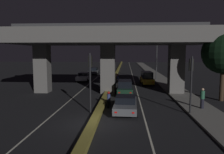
{
  "coord_description": "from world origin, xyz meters",
  "views": [
    {
      "loc": [
        2.2,
        -14.72,
        4.97
      ],
      "look_at": [
        0.16,
        17.09,
        1.39
      ],
      "focal_mm": 35.0,
      "sensor_mm": 36.0,
      "label": 1
    }
  ],
  "objects_px": {
    "car_dark_green_second": "(125,87)",
    "pedestrian_on_sidewalk": "(202,98)",
    "street_lamp": "(155,54)",
    "car_dark_green_third_oncoming": "(110,67)",
    "car_grey_lead": "(126,104)",
    "car_taxi_yellow_third": "(147,78)",
    "car_grey_second_oncoming": "(93,71)",
    "traffic_light_left_of_median": "(90,72)",
    "motorcycle_white_filtering_far": "(118,79)",
    "motorcycle_red_filtering_mid": "(115,87)",
    "traffic_light_right_of_median": "(191,75)",
    "car_white_lead_oncoming": "(84,77)",
    "motorcycle_black_filtering_near": "(109,100)"
  },
  "relations": [
    {
      "from": "traffic_light_right_of_median",
      "to": "car_white_lead_oncoming",
      "type": "height_order",
      "value": "traffic_light_right_of_median"
    },
    {
      "from": "traffic_light_left_of_median",
      "to": "car_grey_second_oncoming",
      "type": "height_order",
      "value": "traffic_light_left_of_median"
    },
    {
      "from": "traffic_light_right_of_median",
      "to": "car_dark_green_third_oncoming",
      "type": "xyz_separation_m",
      "value": [
        -9.5,
        43.05,
        -2.35
      ]
    },
    {
      "from": "car_taxi_yellow_third",
      "to": "motorcycle_white_filtering_far",
      "type": "relative_size",
      "value": 2.48
    },
    {
      "from": "traffic_light_left_of_median",
      "to": "traffic_light_right_of_median",
      "type": "xyz_separation_m",
      "value": [
        8.07,
        0.0,
        -0.17
      ]
    },
    {
      "from": "traffic_light_left_of_median",
      "to": "car_dark_green_second",
      "type": "distance_m",
      "value": 8.84
    },
    {
      "from": "car_grey_lead",
      "to": "motorcycle_black_filtering_near",
      "type": "relative_size",
      "value": 2.44
    },
    {
      "from": "car_dark_green_second",
      "to": "car_white_lead_oncoming",
      "type": "relative_size",
      "value": 1.07
    },
    {
      "from": "traffic_light_left_of_median",
      "to": "pedestrian_on_sidewalk",
      "type": "distance_m",
      "value": 9.9
    },
    {
      "from": "traffic_light_right_of_median",
      "to": "street_lamp",
      "type": "distance_m",
      "value": 22.05
    },
    {
      "from": "car_grey_second_oncoming",
      "to": "pedestrian_on_sidewalk",
      "type": "relative_size",
      "value": 2.35
    },
    {
      "from": "car_dark_green_third_oncoming",
      "to": "pedestrian_on_sidewalk",
      "type": "height_order",
      "value": "pedestrian_on_sidewalk"
    },
    {
      "from": "street_lamp",
      "to": "pedestrian_on_sidewalk",
      "type": "xyz_separation_m",
      "value": [
        1.38,
        -20.6,
        -3.64
      ]
    },
    {
      "from": "traffic_light_right_of_median",
      "to": "motorcycle_red_filtering_mid",
      "type": "xyz_separation_m",
      "value": [
        -6.59,
        9.84,
        -2.55
      ]
    },
    {
      "from": "car_grey_lead",
      "to": "motorcycle_red_filtering_mid",
      "type": "height_order",
      "value": "motorcycle_red_filtering_mid"
    },
    {
      "from": "car_white_lead_oncoming",
      "to": "car_dark_green_third_oncoming",
      "type": "relative_size",
      "value": 0.97
    },
    {
      "from": "car_grey_second_oncoming",
      "to": "car_dark_green_third_oncoming",
      "type": "height_order",
      "value": "car_grey_second_oncoming"
    },
    {
      "from": "traffic_light_left_of_median",
      "to": "car_dark_green_third_oncoming",
      "type": "xyz_separation_m",
      "value": [
        -1.43,
        43.05,
        -2.52
      ]
    },
    {
      "from": "traffic_light_left_of_median",
      "to": "car_taxi_yellow_third",
      "type": "xyz_separation_m",
      "value": [
        6.17,
        16.43,
        -2.31
      ]
    },
    {
      "from": "street_lamp",
      "to": "traffic_light_right_of_median",
      "type": "bearing_deg",
      "value": -90.16
    },
    {
      "from": "pedestrian_on_sidewalk",
      "to": "motorcycle_red_filtering_mid",
      "type": "bearing_deg",
      "value": 133.57
    },
    {
      "from": "street_lamp",
      "to": "car_white_lead_oncoming",
      "type": "distance_m",
      "value": 13.31
    },
    {
      "from": "car_dark_green_second",
      "to": "car_dark_green_third_oncoming",
      "type": "xyz_separation_m",
      "value": [
        -4.22,
        35.04,
        -0.04
      ]
    },
    {
      "from": "car_taxi_yellow_third",
      "to": "pedestrian_on_sidewalk",
      "type": "distance_m",
      "value": 15.4
    },
    {
      "from": "street_lamp",
      "to": "pedestrian_on_sidewalk",
      "type": "bearing_deg",
      "value": -86.16
    },
    {
      "from": "traffic_light_right_of_median",
      "to": "motorcycle_black_filtering_near",
      "type": "relative_size",
      "value": 2.39
    },
    {
      "from": "car_white_lead_oncoming",
      "to": "motorcycle_white_filtering_far",
      "type": "relative_size",
      "value": 2.34
    },
    {
      "from": "car_grey_lead",
      "to": "car_taxi_yellow_third",
      "type": "xyz_separation_m",
      "value": [
        3.26,
        16.11,
        0.35
      ]
    },
    {
      "from": "car_dark_green_second",
      "to": "motorcycle_white_filtering_far",
      "type": "height_order",
      "value": "car_dark_green_second"
    },
    {
      "from": "traffic_light_right_of_median",
      "to": "car_white_lead_oncoming",
      "type": "distance_m",
      "value": 23.43
    },
    {
      "from": "traffic_light_left_of_median",
      "to": "car_white_lead_oncoming",
      "type": "bearing_deg",
      "value": 102.54
    },
    {
      "from": "motorcycle_white_filtering_far",
      "to": "motorcycle_black_filtering_near",
      "type": "bearing_deg",
      "value": -179.3
    },
    {
      "from": "traffic_light_right_of_median",
      "to": "car_white_lead_oncoming",
      "type": "bearing_deg",
      "value": 122.3
    },
    {
      "from": "car_taxi_yellow_third",
      "to": "motorcycle_white_filtering_far",
      "type": "xyz_separation_m",
      "value": [
        -4.62,
        1.66,
        -0.43
      ]
    },
    {
      "from": "traffic_light_right_of_median",
      "to": "car_grey_second_oncoming",
      "type": "height_order",
      "value": "traffic_light_right_of_median"
    },
    {
      "from": "car_taxi_yellow_third",
      "to": "car_grey_second_oncoming",
      "type": "relative_size",
      "value": 1.13
    },
    {
      "from": "motorcycle_white_filtering_far",
      "to": "car_dark_green_third_oncoming",
      "type": "bearing_deg",
      "value": 8.29
    },
    {
      "from": "street_lamp",
      "to": "car_grey_second_oncoming",
      "type": "height_order",
      "value": "street_lamp"
    },
    {
      "from": "car_grey_second_oncoming",
      "to": "motorcycle_white_filtering_far",
      "type": "xyz_separation_m",
      "value": [
        6.0,
        -13.1,
        -0.24
      ]
    },
    {
      "from": "car_grey_second_oncoming",
      "to": "motorcycle_red_filtering_mid",
      "type": "distance_m",
      "value": 22.16
    },
    {
      "from": "car_dark_green_third_oncoming",
      "to": "pedestrian_on_sidewalk",
      "type": "distance_m",
      "value": 43.07
    },
    {
      "from": "street_lamp",
      "to": "car_dark_green_second",
      "type": "distance_m",
      "value": 15.45
    },
    {
      "from": "street_lamp",
      "to": "car_dark_green_third_oncoming",
      "type": "distance_m",
      "value": 23.44
    },
    {
      "from": "pedestrian_on_sidewalk",
      "to": "motorcycle_black_filtering_near",
      "type": "bearing_deg",
      "value": 174.27
    },
    {
      "from": "car_dark_green_third_oncoming",
      "to": "car_grey_second_oncoming",
      "type": "bearing_deg",
      "value": -12.39
    },
    {
      "from": "car_dark_green_second",
      "to": "pedestrian_on_sidewalk",
      "type": "distance_m",
      "value": 9.43
    },
    {
      "from": "car_taxi_yellow_third",
      "to": "motorcycle_red_filtering_mid",
      "type": "xyz_separation_m",
      "value": [
        -4.68,
        -6.59,
        -0.4
      ]
    },
    {
      "from": "traffic_light_left_of_median",
      "to": "motorcycle_red_filtering_mid",
      "type": "distance_m",
      "value": 10.32
    },
    {
      "from": "car_grey_second_oncoming",
      "to": "motorcycle_red_filtering_mid",
      "type": "relative_size",
      "value": 2.11
    },
    {
      "from": "traffic_light_right_of_median",
      "to": "motorcycle_black_filtering_near",
      "type": "height_order",
      "value": "traffic_light_right_of_median"
    }
  ]
}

